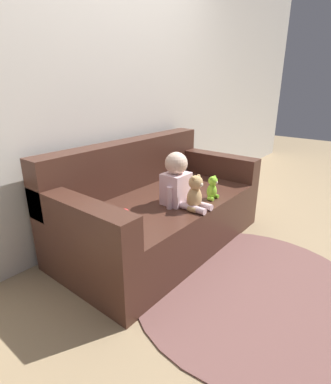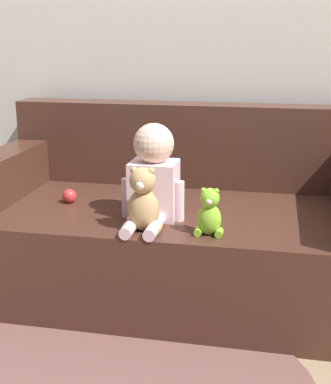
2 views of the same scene
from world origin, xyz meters
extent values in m
plane|color=#9E8460|center=(0.00, 0.00, 0.00)|extent=(12.00, 12.00, 0.00)
cube|color=silver|center=(0.00, 0.54, 1.30)|extent=(8.00, 0.05, 2.60)
cube|color=#47281E|center=(0.00, 0.00, 0.21)|extent=(1.73, 0.91, 0.42)
cube|color=#47281E|center=(0.00, 0.37, 0.62)|extent=(1.73, 0.18, 0.41)
cube|color=#47281E|center=(-0.79, 0.00, 0.53)|extent=(0.16, 0.91, 0.22)
cube|color=silver|center=(-0.04, -0.17, 0.54)|extent=(0.19, 0.17, 0.24)
sphere|color=beige|center=(-0.04, -0.17, 0.73)|extent=(0.17, 0.17, 0.17)
cylinder|color=silver|center=(-0.09, -0.36, 0.44)|extent=(0.05, 0.21, 0.05)
cylinder|color=silver|center=(0.00, -0.36, 0.44)|extent=(0.05, 0.21, 0.05)
cylinder|color=silver|center=(-0.15, -0.20, 0.50)|extent=(0.04, 0.04, 0.17)
cylinder|color=silver|center=(0.07, -0.20, 0.50)|extent=(0.04, 0.04, 0.17)
ellipsoid|color=tan|center=(-0.05, -0.34, 0.50)|extent=(0.12, 0.10, 0.17)
sphere|color=tan|center=(-0.05, -0.35, 0.62)|extent=(0.10, 0.10, 0.10)
sphere|color=tan|center=(-0.08, -0.35, 0.66)|extent=(0.03, 0.03, 0.03)
sphere|color=tan|center=(-0.01, -0.35, 0.66)|extent=(0.03, 0.03, 0.03)
sphere|color=beige|center=(-0.05, -0.39, 0.62)|extent=(0.04, 0.04, 0.04)
cylinder|color=tan|center=(-0.10, -0.36, 0.44)|extent=(0.04, 0.07, 0.04)
cylinder|color=tan|center=(0.01, -0.36, 0.44)|extent=(0.04, 0.07, 0.04)
ellipsoid|color=#8CD133|center=(0.21, -0.34, 0.48)|extent=(0.09, 0.07, 0.12)
sphere|color=#8CD133|center=(0.21, -0.34, 0.57)|extent=(0.07, 0.07, 0.07)
sphere|color=#8CD133|center=(0.18, -0.34, 0.60)|extent=(0.02, 0.02, 0.02)
sphere|color=#8CD133|center=(0.23, -0.34, 0.60)|extent=(0.02, 0.02, 0.02)
sphere|color=beige|center=(0.21, -0.37, 0.56)|extent=(0.03, 0.03, 0.03)
cylinder|color=#8CD133|center=(0.17, -0.35, 0.43)|extent=(0.03, 0.05, 0.03)
cylinder|color=#8CD133|center=(0.25, -0.35, 0.43)|extent=(0.03, 0.05, 0.03)
sphere|color=red|center=(-0.46, -0.06, 0.45)|extent=(0.06, 0.06, 0.06)
camera|label=1|loc=(-1.73, -1.43, 1.29)|focal=28.00mm
camera|label=2|loc=(0.43, -2.25, 1.15)|focal=50.00mm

